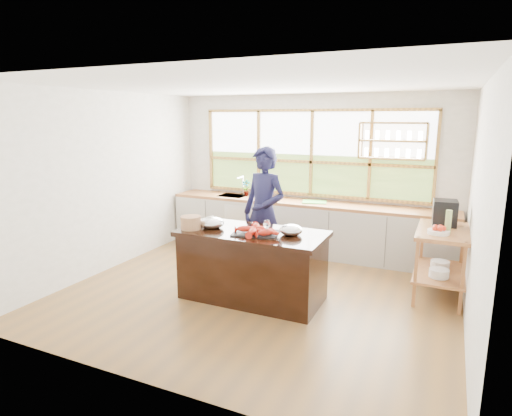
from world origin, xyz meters
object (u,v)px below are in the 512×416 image
Objects in this scene: island at (252,265)px; espresso_machine at (445,213)px; cook at (264,213)px; wicker_basket at (191,223)px.

espresso_machine reaches higher than island.
island is 0.98m from cook.
espresso_machine is (2.38, 0.54, 0.12)m from cook.
island is 2.65m from espresso_machine.
island is 0.97× the size of cook.
wicker_basket is at bearing -104.35° from cook.
espresso_machine is 1.29× the size of wicker_basket.
cook reaches higher than wicker_basket.
island is at bearing -152.47° from espresso_machine.
wicker_basket is at bearing -164.23° from island.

